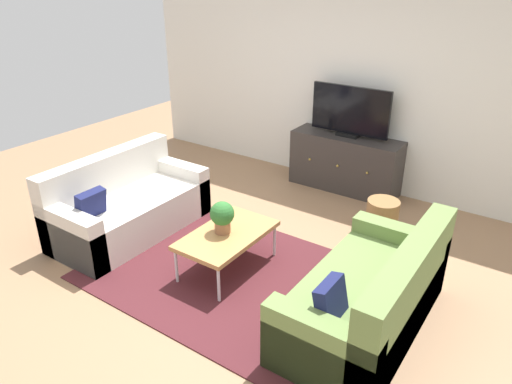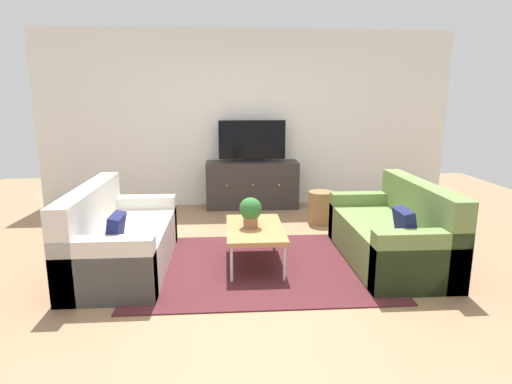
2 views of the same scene
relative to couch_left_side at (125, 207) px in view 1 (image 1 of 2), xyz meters
name	(u,v)px [view 1 (image 1 of 2)]	position (x,y,z in m)	size (l,w,h in m)	color
ground_plane	(236,266)	(1.43, 0.10, -0.28)	(10.00, 10.00, 0.00)	#997251
wall_back	(355,82)	(1.43, 2.65, 1.07)	(6.40, 0.12, 2.70)	silver
area_rug	(227,273)	(1.43, -0.05, -0.28)	(2.50, 1.90, 0.01)	#4C1E23
couch_left_side	(125,207)	(0.00, 0.00, 0.00)	(0.85, 1.69, 0.84)	silver
couch_right_side	(373,301)	(2.87, 0.00, 0.00)	(0.85, 1.69, 0.84)	olive
coffee_table	(227,236)	(1.39, 0.03, 0.08)	(0.58, 0.97, 0.40)	#B7844C
potted_plant	(222,216)	(1.35, 0.02, 0.29)	(0.23, 0.23, 0.31)	#936042
tv_console	(345,163)	(1.51, 2.37, 0.08)	(1.41, 0.47, 0.72)	#332D2B
flat_screen_tv	(350,112)	(1.51, 2.39, 0.75)	(1.02, 0.16, 0.63)	black
wicker_basket	(382,220)	(2.39, 1.43, -0.06)	(0.34, 0.34, 0.44)	olive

